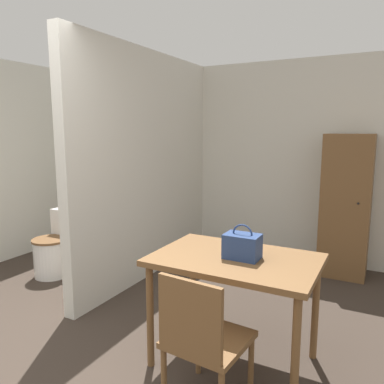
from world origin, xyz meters
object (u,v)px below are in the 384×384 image
(wooden_chair, at_px, (202,337))
(dining_table, at_px, (235,270))
(handbag, at_px, (242,246))
(toilet, at_px, (55,249))
(wooden_cabinet, at_px, (346,206))

(wooden_chair, bearing_deg, dining_table, 95.54)
(wooden_chair, distance_m, handbag, 0.66)
(dining_table, xyz_separation_m, toilet, (-2.43, 0.60, -0.39))
(dining_table, relative_size, handbag, 4.68)
(toilet, xyz_separation_m, wooden_cabinet, (2.92, 1.57, 0.50))
(dining_table, distance_m, toilet, 2.54)
(handbag, bearing_deg, dining_table, 178.88)
(dining_table, height_order, handbag, handbag)
(dining_table, height_order, toilet, dining_table)
(toilet, bearing_deg, handbag, -13.50)
(toilet, bearing_deg, dining_table, -13.74)
(handbag, relative_size, wooden_cabinet, 0.15)
(wooden_cabinet, bearing_deg, dining_table, -102.76)
(dining_table, xyz_separation_m, handbag, (0.05, -0.00, 0.18))
(dining_table, xyz_separation_m, wooden_cabinet, (0.49, 2.16, 0.11))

